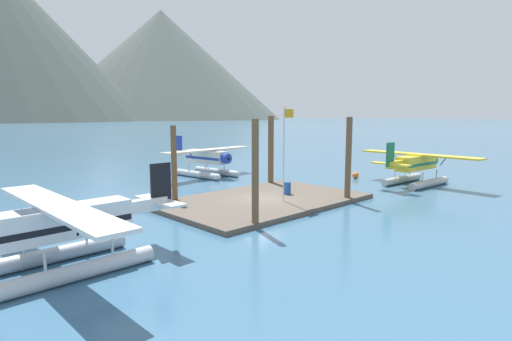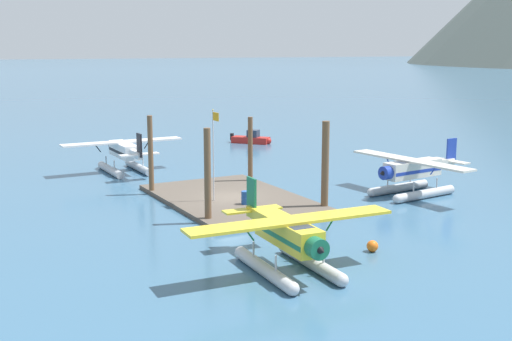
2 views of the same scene
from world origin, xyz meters
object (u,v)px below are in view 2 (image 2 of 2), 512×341
Objects in this scene: fuel_drum at (246,198)px; mooring_buoy at (372,246)px; seaplane_yellow_stbd_aft at (288,240)px; seaplane_white_port_aft at (124,154)px; boat_red_open_west at (252,139)px; seaplane_cream_bow_right at (412,174)px; flagpole at (214,145)px.

fuel_drum is 11.59m from mooring_buoy.
mooring_buoy is 0.06× the size of seaplane_yellow_stbd_aft.
mooring_buoy is 0.06× the size of seaplane_white_port_aft.
seaplane_cream_bow_right is at bearing -4.25° from boat_red_open_west.
seaplane_white_port_aft is at bearing -168.74° from fuel_drum.
seaplane_cream_bow_right is 2.52× the size of boat_red_open_west.
seaplane_white_port_aft reaches higher than boat_red_open_west.
fuel_drum is 12.65m from seaplane_cream_bow_right.
flagpole is 4.13m from fuel_drum.
flagpole is 14.38m from seaplane_yellow_stbd_aft.
seaplane_yellow_stbd_aft is at bearing -10.44° from flagpole.
flagpole is at bearing -167.41° from mooring_buoy.
boat_red_open_west is at bearing 147.07° from flagpole.
seaplane_cream_bow_right is (-9.29, 10.89, 1.27)m from mooring_buoy.
flagpole is 0.59× the size of seaplane_yellow_stbd_aft.
seaplane_yellow_stbd_aft and seaplane_cream_bow_right have the same top height.
boat_red_open_west reaches higher than fuel_drum.
seaplane_yellow_stbd_aft is at bearing -58.92° from seaplane_cream_bow_right.
flagpole reaches higher than seaplane_white_port_aft.
flagpole is 14.17m from mooring_buoy.
seaplane_white_port_aft is (-28.45, 0.74, 0.00)m from seaplane_yellow_stbd_aft.
seaplane_yellow_stbd_aft is 1.01× the size of seaplane_white_port_aft.
seaplane_yellow_stbd_aft is (12.09, -4.00, 0.84)m from fuel_drum.
mooring_buoy is 0.06× the size of seaplane_cream_bow_right.
flagpole is at bearing 169.56° from seaplane_yellow_stbd_aft.
seaplane_yellow_stbd_aft reaches higher than mooring_buoy.
seaplane_cream_bow_right is (-9.90, 16.43, 0.00)m from seaplane_yellow_stbd_aft.
seaplane_yellow_stbd_aft is 28.46m from seaplane_white_port_aft.
fuel_drum reaches higher than mooring_buoy.
fuel_drum is 30.27m from boat_red_open_west.
fuel_drum is (1.82, 1.43, -3.42)m from flagpole.
flagpole reaches higher than boat_red_open_west.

